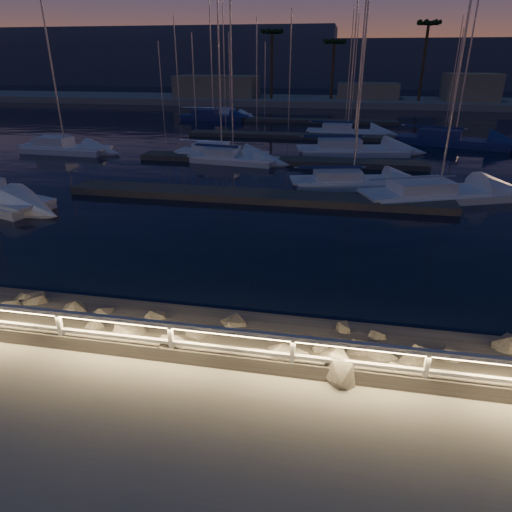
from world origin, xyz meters
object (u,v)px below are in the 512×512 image
object	(u,v)px
sailboat_c	(349,181)
sailboat_l	(451,140)
sailboat_j	(219,153)
sailboat_g	(351,149)
sailboat_f	(231,158)
sailboat_m	(229,113)
sailboat_a	(63,147)
guard_rail	(129,328)
sailboat_n	(212,116)
sailboat_k	(345,131)
sailboat_d	(435,192)

from	to	relation	value
sailboat_c	sailboat_l	xyz separation A→B (m)	(9.17, 16.88, 0.06)
sailboat_j	sailboat_l	bearing A→B (deg)	31.07
sailboat_g	sailboat_l	bearing A→B (deg)	24.32
sailboat_f	sailboat_m	distance (m)	29.86
sailboat_a	sailboat_f	world-z (taller)	sailboat_a
guard_rail	sailboat_n	world-z (taller)	sailboat_n
sailboat_a	sailboat_g	size ratio (longest dim) A/B	0.85
sailboat_k	sailboat_l	distance (m)	10.35
sailboat_a	sailboat_n	world-z (taller)	sailboat_n
sailboat_a	sailboat_f	size ratio (longest dim) A/B	1.14
sailboat_d	sailboat_f	bearing A→B (deg)	129.63
sailboat_a	sailboat_n	distance (m)	24.38
guard_rail	sailboat_a	distance (m)	32.40
guard_rail	sailboat_f	distance (m)	25.60
sailboat_a	sailboat_m	distance (m)	28.81
sailboat_g	sailboat_m	bearing A→B (deg)	113.80
sailboat_l	sailboat_k	bearing A→B (deg)	175.97
sailboat_d	sailboat_n	xyz separation A→B (m)	(-22.41, 32.20, 0.04)
sailboat_c	sailboat_j	xyz separation A→B (m)	(-10.34, 7.13, 0.01)
sailboat_a	sailboat_d	xyz separation A→B (m)	(28.78, -8.67, -0.03)
sailboat_c	sailboat_n	size ratio (longest dim) A/B	0.89
sailboat_f	sailboat_g	xyz separation A→B (m)	(9.05, 4.98, 0.06)
sailboat_a	sailboat_g	bearing A→B (deg)	11.70
sailboat_k	sailboat_f	bearing A→B (deg)	-118.03
sailboat_d	sailboat_j	xyz separation A→B (m)	(-15.14, 9.06, -0.01)
sailboat_k	sailboat_n	xyz separation A→B (m)	(-17.10, 9.74, 0.04)
sailboat_c	sailboat_m	world-z (taller)	sailboat_c
sailboat_d	sailboat_l	bearing A→B (deg)	54.97
sailboat_f	sailboat_m	bearing A→B (deg)	111.95
sailboat_n	sailboat_k	bearing A→B (deg)	-29.12
sailboat_a	sailboat_j	size ratio (longest dim) A/B	1.07
sailboat_a	sailboat_c	size ratio (longest dim) A/B	1.03
guard_rail	sailboat_f	xyz separation A→B (m)	(-3.63, 25.33, -0.97)
sailboat_l	sailboat_n	bearing A→B (deg)	170.08
sailboat_d	sailboat_f	size ratio (longest dim) A/B	1.28
sailboat_m	sailboat_n	xyz separation A→B (m)	(-1.31, -4.23, 0.08)
sailboat_a	sailboat_d	bearing A→B (deg)	-14.03
sailboat_d	sailboat_n	size ratio (longest dim) A/B	1.03
sailboat_g	sailboat_j	bearing A→B (deg)	-172.36
sailboat_n	guard_rail	bearing A→B (deg)	-75.72
guard_rail	sailboat_g	size ratio (longest dim) A/B	2.77
sailboat_a	sailboat_k	size ratio (longest dim) A/B	0.96
sailboat_c	sailboat_g	xyz separation A→B (m)	(0.04, 10.53, 0.06)
guard_rail	sailboat_a	size ratio (longest dim) A/B	3.26
guard_rail	sailboat_c	world-z (taller)	sailboat_c
guard_rail	sailboat_m	distance (m)	55.37
sailboat_l	sailboat_c	bearing A→B (deg)	-101.87
sailboat_c	sailboat_m	xyz separation A→B (m)	(-16.30, 34.50, -0.02)
guard_rail	sailboat_j	distance (m)	27.38
sailboat_a	sailboat_g	xyz separation A→B (m)	(24.02, 3.79, 0.00)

